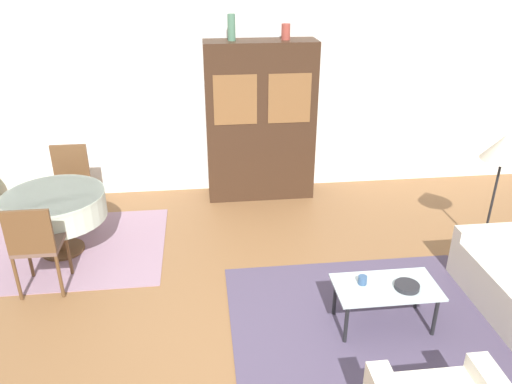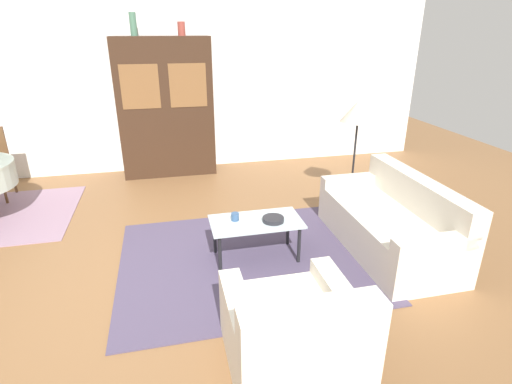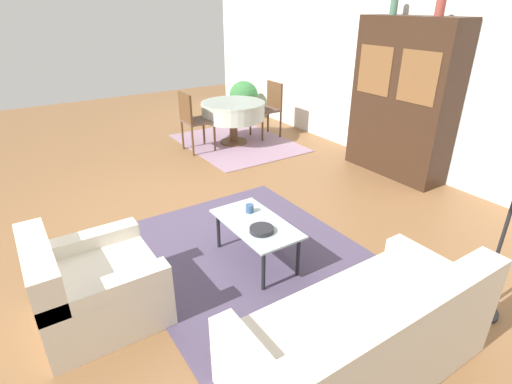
{
  "view_description": "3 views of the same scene",
  "coord_description": "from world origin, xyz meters",
  "px_view_note": "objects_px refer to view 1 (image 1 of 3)",
  "views": [
    {
      "loc": [
        -0.32,
        -3.11,
        3.1
      ],
      "look_at": [
        0.2,
        1.4,
        0.95
      ],
      "focal_mm": 35.0,
      "sensor_mm": 36.0,
      "label": 1
    },
    {
      "loc": [
        0.44,
        -3.15,
        2.25
      ],
      "look_at": [
        1.26,
        0.4,
        0.75
      ],
      "focal_mm": 28.0,
      "sensor_mm": 36.0,
      "label": 2
    },
    {
      "loc": [
        3.97,
        -1.4,
        2.31
      ],
      "look_at": [
        1.26,
        0.4,
        0.75
      ],
      "focal_mm": 28.0,
      "sensor_mm": 36.0,
      "label": 3
    }
  ],
  "objects_px": {
    "dining_chair_far": "(71,179)",
    "cup": "(363,280)",
    "display_cabinet": "(260,122)",
    "coffee_table": "(386,291)",
    "dining_table": "(55,207)",
    "vase_short": "(286,32)",
    "vase_tall": "(231,27)",
    "floor_lamp": "(504,151)",
    "bowl": "(407,286)",
    "dining_chair_near": "(36,243)"
  },
  "relations": [
    {
      "from": "dining_chair_far",
      "to": "cup",
      "type": "height_order",
      "value": "dining_chair_far"
    },
    {
      "from": "display_cabinet",
      "to": "dining_chair_far",
      "type": "height_order",
      "value": "display_cabinet"
    },
    {
      "from": "coffee_table",
      "to": "dining_table",
      "type": "bearing_deg",
      "value": 152.91
    },
    {
      "from": "coffee_table",
      "to": "vase_short",
      "type": "relative_size",
      "value": 4.73
    },
    {
      "from": "cup",
      "to": "vase_tall",
      "type": "distance_m",
      "value": 3.55
    },
    {
      "from": "floor_lamp",
      "to": "bowl",
      "type": "bearing_deg",
      "value": -140.55
    },
    {
      "from": "dining_chair_near",
      "to": "floor_lamp",
      "type": "bearing_deg",
      "value": 3.0
    },
    {
      "from": "bowl",
      "to": "vase_short",
      "type": "bearing_deg",
      "value": 101.79
    },
    {
      "from": "cup",
      "to": "vase_short",
      "type": "distance_m",
      "value": 3.4
    },
    {
      "from": "dining_chair_far",
      "to": "bowl",
      "type": "bearing_deg",
      "value": 143.96
    },
    {
      "from": "vase_tall",
      "to": "vase_short",
      "type": "xyz_separation_m",
      "value": [
        0.69,
        -0.0,
        -0.06
      ]
    },
    {
      "from": "coffee_table",
      "to": "bowl",
      "type": "height_order",
      "value": "bowl"
    },
    {
      "from": "coffee_table",
      "to": "dining_table",
      "type": "distance_m",
      "value": 3.64
    },
    {
      "from": "vase_short",
      "to": "dining_chair_near",
      "type": "bearing_deg",
      "value": -143.42
    },
    {
      "from": "dining_chair_near",
      "to": "cup",
      "type": "height_order",
      "value": "dining_chair_near"
    },
    {
      "from": "dining_chair_near",
      "to": "dining_chair_far",
      "type": "xyz_separation_m",
      "value": [
        0.0,
        1.54,
        0.0
      ]
    },
    {
      "from": "bowl",
      "to": "floor_lamp",
      "type": "bearing_deg",
      "value": 39.45
    },
    {
      "from": "vase_tall",
      "to": "dining_chair_far",
      "type": "bearing_deg",
      "value": -166.04
    },
    {
      "from": "vase_short",
      "to": "dining_table",
      "type": "bearing_deg",
      "value": -155.07
    },
    {
      "from": "display_cabinet",
      "to": "dining_chair_far",
      "type": "relative_size",
      "value": 2.19
    },
    {
      "from": "bowl",
      "to": "dining_chair_far",
      "type": "bearing_deg",
      "value": 143.96
    },
    {
      "from": "dining_chair_near",
      "to": "dining_chair_far",
      "type": "bearing_deg",
      "value": 90.0
    },
    {
      "from": "dining_chair_far",
      "to": "dining_table",
      "type": "bearing_deg",
      "value": 90.0
    },
    {
      "from": "display_cabinet",
      "to": "cup",
      "type": "height_order",
      "value": "display_cabinet"
    },
    {
      "from": "display_cabinet",
      "to": "vase_tall",
      "type": "relative_size",
      "value": 6.69
    },
    {
      "from": "dining_chair_near",
      "to": "dining_chair_far",
      "type": "height_order",
      "value": "same"
    },
    {
      "from": "dining_table",
      "to": "dining_chair_far",
      "type": "xyz_separation_m",
      "value": [
        0.0,
        0.77,
        -0.0
      ]
    },
    {
      "from": "vase_tall",
      "to": "dining_table",
      "type": "bearing_deg",
      "value": -148.33
    },
    {
      "from": "dining_chair_far",
      "to": "vase_tall",
      "type": "distance_m",
      "value": 2.76
    },
    {
      "from": "dining_table",
      "to": "dining_chair_near",
      "type": "relative_size",
      "value": 1.13
    },
    {
      "from": "coffee_table",
      "to": "dining_chair_near",
      "type": "relative_size",
      "value": 0.95
    },
    {
      "from": "dining_chair_near",
      "to": "floor_lamp",
      "type": "height_order",
      "value": "floor_lamp"
    },
    {
      "from": "dining_chair_near",
      "to": "vase_short",
      "type": "height_order",
      "value": "vase_short"
    },
    {
      "from": "floor_lamp",
      "to": "vase_tall",
      "type": "distance_m",
      "value": 3.47
    },
    {
      "from": "cup",
      "to": "vase_tall",
      "type": "bearing_deg",
      "value": 108.02
    },
    {
      "from": "vase_tall",
      "to": "vase_short",
      "type": "distance_m",
      "value": 0.69
    },
    {
      "from": "vase_tall",
      "to": "display_cabinet",
      "type": "bearing_deg",
      "value": -0.15
    },
    {
      "from": "coffee_table",
      "to": "cup",
      "type": "relative_size",
      "value": 11.65
    },
    {
      "from": "vase_short",
      "to": "floor_lamp",
      "type": "bearing_deg",
      "value": -41.12
    },
    {
      "from": "coffee_table",
      "to": "dining_chair_near",
      "type": "distance_m",
      "value": 3.36
    },
    {
      "from": "cup",
      "to": "vase_tall",
      "type": "xyz_separation_m",
      "value": [
        -0.94,
        2.89,
        1.83
      ]
    },
    {
      "from": "bowl",
      "to": "vase_short",
      "type": "xyz_separation_m",
      "value": [
        -0.63,
        3.0,
        1.79
      ]
    },
    {
      "from": "display_cabinet",
      "to": "dining_chair_near",
      "type": "height_order",
      "value": "display_cabinet"
    },
    {
      "from": "display_cabinet",
      "to": "floor_lamp",
      "type": "distance_m",
      "value": 3.0
    },
    {
      "from": "vase_tall",
      "to": "vase_short",
      "type": "relative_size",
      "value": 1.63
    },
    {
      "from": "floor_lamp",
      "to": "display_cabinet",
      "type": "bearing_deg",
      "value": 142.93
    },
    {
      "from": "cup",
      "to": "bowl",
      "type": "bearing_deg",
      "value": -16.52
    },
    {
      "from": "floor_lamp",
      "to": "vase_short",
      "type": "relative_size",
      "value": 7.18
    },
    {
      "from": "display_cabinet",
      "to": "vase_tall",
      "type": "bearing_deg",
      "value": 179.85
    },
    {
      "from": "dining_table",
      "to": "dining_chair_near",
      "type": "bearing_deg",
      "value": -90.0
    }
  ]
}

